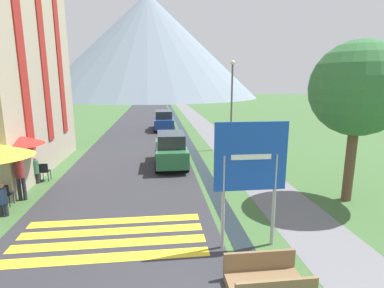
% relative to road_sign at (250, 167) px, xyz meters
% --- Properties ---
extents(ground_plane, '(160.00, 160.00, 0.00)m').
position_rel_road_sign_xyz_m(ground_plane, '(-1.32, 16.46, -2.28)').
color(ground_plane, '#3D6033').
extents(road, '(6.40, 60.00, 0.01)m').
position_rel_road_sign_xyz_m(road, '(-3.82, 26.46, -2.28)').
color(road, '#2D2D33').
rests_on(road, ground_plane).
extents(footpath, '(2.20, 60.00, 0.01)m').
position_rel_road_sign_xyz_m(footpath, '(2.28, 26.46, -2.28)').
color(footpath, slate).
rests_on(footpath, ground_plane).
extents(drainage_channel, '(0.60, 60.00, 0.00)m').
position_rel_road_sign_xyz_m(drainage_channel, '(-0.12, 26.46, -2.28)').
color(drainage_channel, black).
rests_on(drainage_channel, ground_plane).
extents(crosswalk_marking, '(5.44, 2.54, 0.01)m').
position_rel_road_sign_xyz_m(crosswalk_marking, '(-3.82, 0.91, -2.28)').
color(crosswalk_marking, yellow).
rests_on(crosswalk_marking, ground_plane).
extents(mountain_distant, '(60.15, 60.15, 27.88)m').
position_rel_road_sign_xyz_m(mountain_distant, '(-4.28, 80.81, 11.66)').
color(mountain_distant, slate).
rests_on(mountain_distant, ground_plane).
extents(road_sign, '(1.95, 0.11, 3.48)m').
position_rel_road_sign_xyz_m(road_sign, '(0.00, 0.00, 0.00)').
color(road_sign, '#9E9EA3').
rests_on(road_sign, ground_plane).
extents(footbridge, '(1.70, 1.10, 0.65)m').
position_rel_road_sign_xyz_m(footbridge, '(-0.12, -1.83, -2.06)').
color(footbridge, brown).
rests_on(footbridge, ground_plane).
extents(parked_car_near, '(1.72, 4.03, 1.82)m').
position_rel_road_sign_xyz_m(parked_car_near, '(-1.72, 8.33, -1.37)').
color(parked_car_near, '#28663D').
rests_on(parked_car_near, ground_plane).
extents(parked_car_far, '(1.82, 4.40, 1.82)m').
position_rel_road_sign_xyz_m(parked_car_far, '(-1.82, 20.53, -1.37)').
color(parked_car_far, navy).
rests_on(parked_car_far, ground_plane).
extents(cafe_chair_far_left, '(0.40, 0.40, 0.85)m').
position_rel_road_sign_xyz_m(cafe_chair_far_left, '(-7.56, 6.42, -1.77)').
color(cafe_chair_far_left, black).
rests_on(cafe_chair_far_left, ground_plane).
extents(cafe_chair_far_right, '(0.40, 0.40, 0.85)m').
position_rel_road_sign_xyz_m(cafe_chair_far_right, '(-8.11, 6.33, -1.77)').
color(cafe_chair_far_right, black).
rests_on(cafe_chair_far_right, ground_plane).
extents(cafe_chair_middle, '(0.40, 0.40, 0.85)m').
position_rel_road_sign_xyz_m(cafe_chair_middle, '(-8.12, 5.21, -1.77)').
color(cafe_chair_middle, black).
rests_on(cafe_chair_middle, ground_plane).
extents(cafe_chair_near_left, '(0.40, 0.40, 0.85)m').
position_rel_road_sign_xyz_m(cafe_chair_near_left, '(-7.96, 3.62, -1.77)').
color(cafe_chair_near_left, black).
rests_on(cafe_chair_near_left, ground_plane).
extents(cafe_umbrella_middle_red, '(2.14, 2.14, 2.40)m').
position_rel_road_sign_xyz_m(cafe_umbrella_middle_red, '(-8.04, 5.12, -0.09)').
color(cafe_umbrella_middle_red, '#B7B2A8').
rests_on(cafe_umbrella_middle_red, ground_plane).
extents(person_seated_near, '(0.32, 0.32, 1.20)m').
position_rel_road_sign_xyz_m(person_seated_near, '(-7.65, 2.78, -1.62)').
color(person_seated_near, '#282833').
rests_on(person_seated_near, ground_plane).
extents(person_standing_terrace, '(0.32, 0.32, 1.79)m').
position_rel_road_sign_xyz_m(person_standing_terrace, '(-7.62, 4.20, -1.24)').
color(person_standing_terrace, '#282833').
rests_on(person_standing_terrace, ground_plane).
extents(person_seated_far, '(0.32, 0.32, 1.26)m').
position_rel_road_sign_xyz_m(person_seated_far, '(-7.86, 6.16, -1.59)').
color(person_seated_far, '#282833').
rests_on(person_seated_far, ground_plane).
extents(streetlamp, '(0.28, 0.28, 5.79)m').
position_rel_road_sign_xyz_m(streetlamp, '(2.48, 12.02, 1.11)').
color(streetlamp, '#515156').
rests_on(streetlamp, ground_plane).
extents(tree_by_path, '(3.41, 3.41, 5.93)m').
position_rel_road_sign_xyz_m(tree_by_path, '(4.77, 2.79, 1.92)').
color(tree_by_path, brown).
rests_on(tree_by_path, ground_plane).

